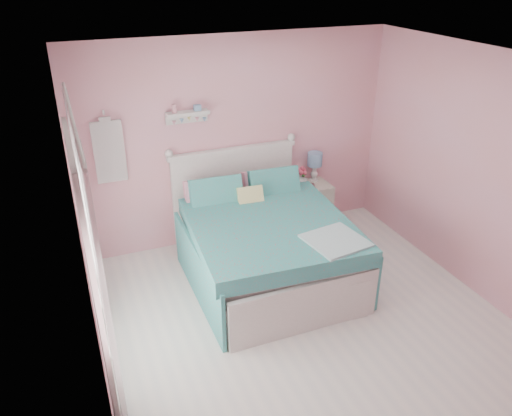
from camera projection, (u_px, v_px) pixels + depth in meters
floor at (316, 336)px, 4.95m from camera, size 4.50×4.50×0.00m
room_shell at (326, 191)px, 4.24m from camera, size 4.50×4.50×4.50m
bed at (264, 245)px, 5.71m from camera, size 1.80×2.19×1.24m
nightstand at (311, 206)px, 6.79m from camera, size 0.45×0.45×0.65m
table_lamp at (315, 161)px, 6.64m from camera, size 0.20×0.20×0.39m
vase at (302, 179)px, 6.61m from camera, size 0.15×0.15×0.16m
teacup at (312, 186)px, 6.50m from camera, size 0.09×0.09×0.07m
roses at (302, 171)px, 6.55m from camera, size 0.14×0.11×0.12m
wall_shelf at (187, 114)px, 5.77m from camera, size 0.50×0.15×0.25m
hanging_dress at (109, 152)px, 5.61m from camera, size 0.34×0.03×0.72m
french_door at (90, 265)px, 4.14m from camera, size 0.04×1.32×2.16m
curtain_near at (106, 306)px, 3.49m from camera, size 0.04×0.40×2.32m
curtain_far at (87, 215)px, 4.73m from camera, size 0.04×0.40×2.32m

